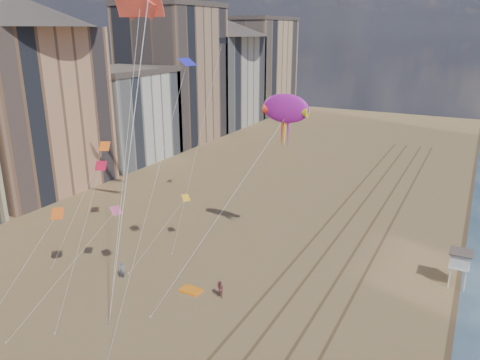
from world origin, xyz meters
name	(u,v)px	position (x,y,z in m)	size (l,w,h in m)	color
tracks	(329,267)	(2.55, 30.00, 0.01)	(7.68, 120.00, 0.01)	brown
buildings	(156,81)	(-45.73, 65.59, 13.55)	(34.72, 131.35, 29.00)	#C6B284
lifeguard_stand	(460,260)	(14.57, 32.06, 2.85)	(2.05, 2.05, 3.70)	silver
grounded_kite	(191,290)	(-7.66, 19.44, 0.11)	(2.01, 1.28, 0.23)	orange
show_kite	(286,109)	(-2.77, 29.83, 16.20)	(5.21, 8.32, 22.50)	#AA1A9F
kite_flyer_a	(122,270)	(-15.09, 18.38, 0.88)	(0.64, 0.42, 1.75)	slate
kite_flyer_b	(220,290)	(-4.68, 19.77, 0.85)	(0.83, 0.65, 1.71)	brown
small_kites	(130,152)	(-15.19, 21.03, 12.41)	(18.33, 21.18, 17.13)	#EB5916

